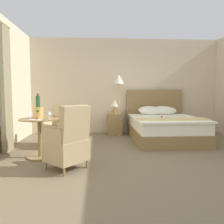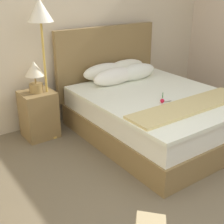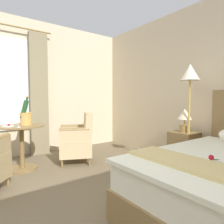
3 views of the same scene
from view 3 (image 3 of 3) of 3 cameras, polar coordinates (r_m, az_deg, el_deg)
name	(u,v)px [view 3 (image 3 of 3)]	position (r m, az deg, el deg)	size (l,w,h in m)	color
wall_headboard_side	(219,84)	(3.65, 28.14, 7.05)	(5.63, 0.12, 2.77)	beige
nightstand	(184,150)	(3.58, 19.85, -10.15)	(0.43, 0.38, 0.60)	olive
bedside_lamp	(185,118)	(3.49, 20.03, -1.51)	(0.23, 0.23, 0.39)	olive
floor_lamp_brass	(190,84)	(3.38, 21.34, 7.57)	(0.29, 0.29, 1.70)	gold
side_table_round	(22,144)	(3.58, -24.35, -8.22)	(0.71, 0.71, 0.72)	olive
champagne_bucket	(26,116)	(3.57, -23.45, -1.13)	(0.19, 0.20, 0.49)	tan
wine_glass_near_bucket	(11,118)	(3.62, -26.90, -1.58)	(0.07, 0.07, 0.16)	white
wine_glass_near_edge	(18,121)	(3.31, -25.24, -2.23)	(0.06, 0.06, 0.14)	white
snack_plate	(8,126)	(3.49, -27.57, -3.57)	(0.17, 0.17, 0.04)	white
armchair_by_window	(78,140)	(3.70, -9.73, -7.88)	(0.73, 0.74, 0.90)	olive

